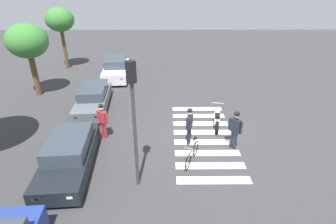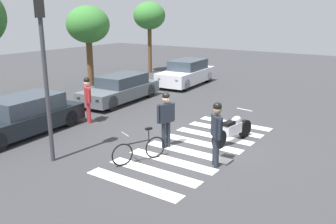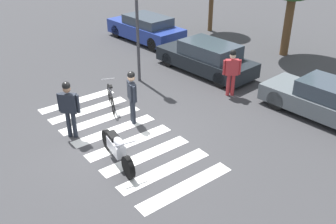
% 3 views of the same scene
% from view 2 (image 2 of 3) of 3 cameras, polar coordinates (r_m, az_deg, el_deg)
% --- Properties ---
extents(ground_plane, '(60.00, 60.00, 0.00)m').
position_cam_2_polar(ground_plane, '(11.86, 4.25, -5.58)').
color(ground_plane, '#38383A').
extents(police_motorcycle, '(2.16, 0.66, 1.03)m').
position_cam_2_polar(police_motorcycle, '(12.29, 10.19, -2.77)').
color(police_motorcycle, black).
rests_on(police_motorcycle, ground_plane).
extents(leaning_bicycle, '(1.64, 0.75, 0.99)m').
position_cam_2_polar(leaning_bicycle, '(10.64, -4.53, -5.96)').
color(leaning_bicycle, black).
rests_on(leaning_bicycle, ground_plane).
extents(officer_on_foot, '(0.54, 0.50, 1.89)m').
position_cam_2_polar(officer_on_foot, '(10.16, 7.68, -2.68)').
color(officer_on_foot, '#1E232D').
rests_on(officer_on_foot, ground_plane).
extents(officer_by_motorcycle, '(0.66, 0.35, 1.85)m').
position_cam_2_polar(officer_by_motorcycle, '(11.49, -0.33, -0.56)').
color(officer_by_motorcycle, '#1E232D').
rests_on(officer_by_motorcycle, ground_plane).
extents(pedestrian_bystander, '(0.45, 0.58, 1.83)m').
position_cam_2_polar(pedestrian_bystander, '(14.51, -12.57, 2.42)').
color(pedestrian_bystander, '#B22D33').
rests_on(pedestrian_bystander, ground_plane).
extents(crosswalk_stripes, '(6.75, 2.92, 0.01)m').
position_cam_2_polar(crosswalk_stripes, '(11.86, 4.25, -5.56)').
color(crosswalk_stripes, silver).
rests_on(crosswalk_stripes, ground_plane).
extents(car_black_suv, '(4.71, 2.09, 1.36)m').
position_cam_2_polar(car_black_suv, '(13.92, -21.96, -0.67)').
color(car_black_suv, black).
rests_on(car_black_suv, ground_plane).
extents(car_grey_coupe, '(4.73, 2.00, 1.30)m').
position_cam_2_polar(car_grey_coupe, '(17.86, -7.49, 3.66)').
color(car_grey_coupe, black).
rests_on(car_grey_coupe, ground_plane).
extents(car_white_van, '(4.60, 2.10, 1.50)m').
position_cam_2_polar(car_white_van, '(21.84, 2.95, 6.15)').
color(car_white_van, black).
rests_on(car_white_van, ground_plane).
extents(traffic_light_pole, '(0.34, 0.34, 4.81)m').
position_cam_2_polar(traffic_light_pole, '(10.58, -19.10, 8.88)').
color(traffic_light_pole, '#38383D').
rests_on(traffic_light_pole, ground_plane).
extents(street_tree_far, '(2.49, 2.49, 4.64)m').
position_cam_2_polar(street_tree_far, '(21.87, -12.54, 13.23)').
color(street_tree_far, brown).
rests_on(street_tree_far, ground_plane).
extents(street_tree_end, '(2.24, 2.24, 4.98)m').
position_cam_2_polar(street_tree_end, '(26.23, -2.96, 14.85)').
color(street_tree_end, brown).
rests_on(street_tree_end, ground_plane).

